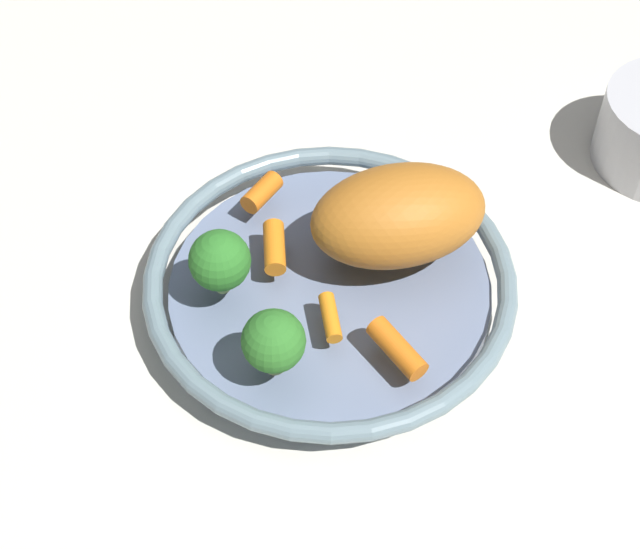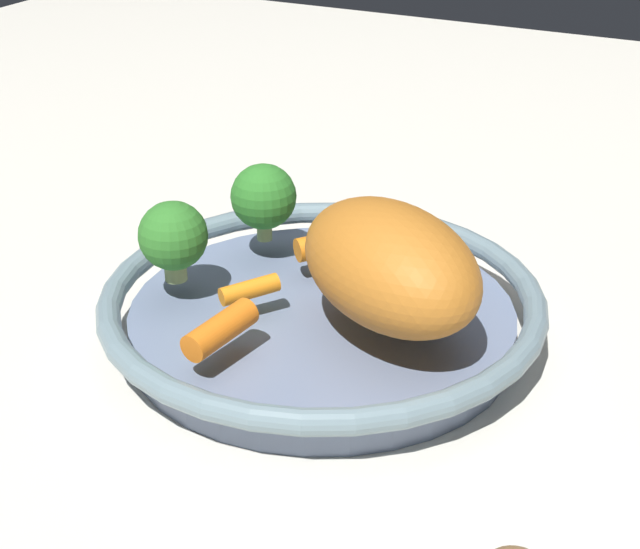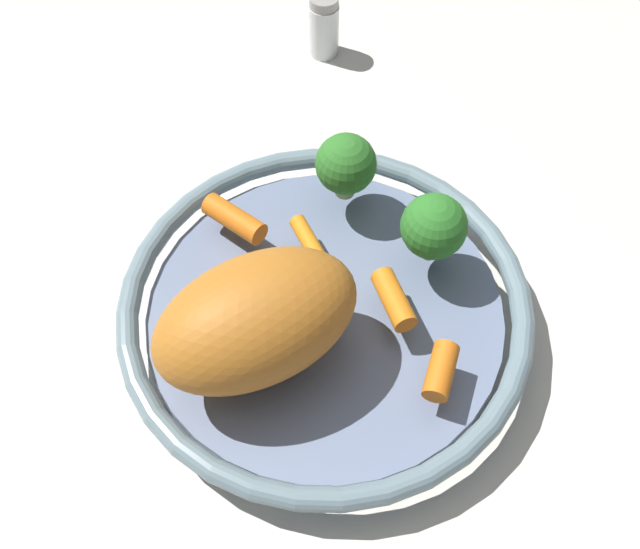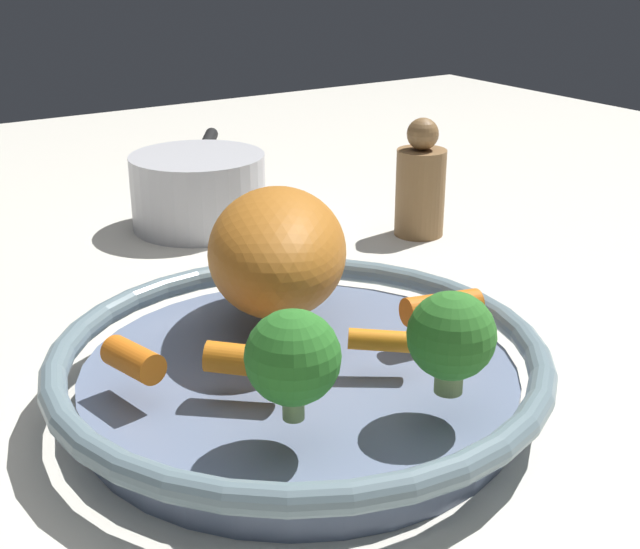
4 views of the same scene
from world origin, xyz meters
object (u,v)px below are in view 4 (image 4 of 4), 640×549
(baby_carrot_center, at_px, (133,360))
(saucepan, at_px, (199,190))
(baby_carrot_right, at_px, (247,360))
(baby_carrot_back, at_px, (382,341))
(broccoli_floret_large, at_px, (451,337))
(baby_carrot_near_rim, at_px, (442,307))
(pepper_mill, at_px, (420,185))
(roast_chicken_piece, at_px, (277,250))
(broccoli_floret_edge, at_px, (293,358))
(serving_bowl, at_px, (299,371))

(baby_carrot_center, relative_size, saucepan, 0.21)
(baby_carrot_right, relative_size, baby_carrot_back, 1.15)
(broccoli_floret_large, height_order, saucepan, broccoli_floret_large)
(baby_carrot_near_rim, xyz_separation_m, pepper_mill, (-0.19, -0.26, -0.00))
(baby_carrot_near_rim, bearing_deg, roast_chicken_piece, -47.43)
(baby_carrot_back, xyz_separation_m, broccoli_floret_large, (-0.00, 0.07, 0.03))
(baby_carrot_center, height_order, pepper_mill, pepper_mill)
(baby_carrot_near_rim, distance_m, broccoli_floret_large, 0.11)
(baby_carrot_right, distance_m, baby_carrot_center, 0.07)
(baby_carrot_center, height_order, saucepan, saucepan)
(baby_carrot_near_rim, height_order, broccoli_floret_edge, broccoli_floret_edge)
(baby_carrot_back, height_order, broccoli_floret_large, broccoli_floret_large)
(saucepan, bearing_deg, baby_carrot_near_rim, 88.83)
(broccoli_floret_large, relative_size, saucepan, 0.30)
(baby_carrot_near_rim, relative_size, broccoli_floret_edge, 0.89)
(serving_bowl, distance_m, roast_chicken_piece, 0.09)
(broccoli_floret_edge, bearing_deg, baby_carrot_center, -60.56)
(baby_carrot_right, bearing_deg, saucepan, -111.64)
(serving_bowl, relative_size, broccoli_floret_edge, 5.17)
(baby_carrot_back, bearing_deg, saucepan, -99.54)
(roast_chicken_piece, bearing_deg, baby_carrot_right, 49.53)
(baby_carrot_right, bearing_deg, baby_carrot_near_rim, 178.32)
(baby_carrot_back, bearing_deg, baby_carrot_near_rim, -166.98)
(baby_carrot_right, bearing_deg, roast_chicken_piece, -130.47)
(saucepan, bearing_deg, roast_chicken_piece, 74.47)
(baby_carrot_back, bearing_deg, baby_carrot_right, -11.99)
(baby_carrot_back, relative_size, saucepan, 0.21)
(baby_carrot_back, distance_m, broccoli_floret_edge, 0.11)
(baby_carrot_back, bearing_deg, baby_carrot_center, -21.29)
(roast_chicken_piece, distance_m, broccoli_floret_edge, 0.16)
(baby_carrot_right, distance_m, broccoli_floret_edge, 0.07)
(broccoli_floret_edge, xyz_separation_m, pepper_mill, (-0.35, -0.32, -0.03))
(broccoli_floret_large, xyz_separation_m, pepper_mill, (-0.26, -0.34, -0.03))
(serving_bowl, xyz_separation_m, baby_carrot_right, (0.05, 0.02, 0.03))
(serving_bowl, relative_size, roast_chicken_piece, 2.14)
(baby_carrot_center, distance_m, pepper_mill, 0.46)
(broccoli_floret_large, bearing_deg, roast_chicken_piece, -83.80)
(serving_bowl, relative_size, baby_carrot_right, 6.56)
(serving_bowl, distance_m, broccoli_floret_edge, 0.11)
(saucepan, bearing_deg, broccoli_floret_large, 81.72)
(roast_chicken_piece, relative_size, baby_carrot_back, 3.54)
(baby_carrot_near_rim, bearing_deg, pepper_mill, -126.63)
(baby_carrot_back, height_order, pepper_mill, pepper_mill)
(baby_carrot_near_rim, bearing_deg, serving_bowl, -13.74)
(roast_chicken_piece, bearing_deg, pepper_mill, -148.23)
(pepper_mill, relative_size, saucepan, 0.60)
(baby_carrot_near_rim, distance_m, broccoli_floret_edge, 0.17)
(roast_chicken_piece, height_order, baby_carrot_back, roast_chicken_piece)
(pepper_mill, bearing_deg, saucepan, -40.05)
(broccoli_floret_edge, xyz_separation_m, saucepan, (-0.17, -0.47, -0.04))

